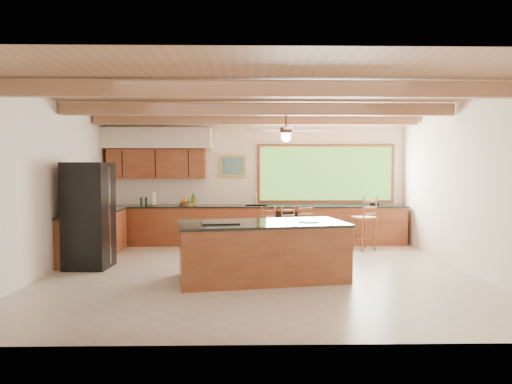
{
  "coord_description": "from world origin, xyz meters",
  "views": [
    {
      "loc": [
        -0.2,
        -7.79,
        1.8
      ],
      "look_at": [
        -0.04,
        0.8,
        1.35
      ],
      "focal_mm": 32.0,
      "sensor_mm": 36.0,
      "label": 1
    }
  ],
  "objects": [
    {
      "name": "ground",
      "position": [
        0.0,
        0.0,
        0.0
      ],
      "size": [
        7.2,
        7.2,
        0.0
      ],
      "primitive_type": "plane",
      "color": "#BCB29C",
      "rests_on": "ground"
    },
    {
      "name": "room_shell",
      "position": [
        -0.17,
        0.65,
        2.21
      ],
      "size": [
        7.27,
        6.54,
        3.02
      ],
      "color": "silver",
      "rests_on": "ground"
    },
    {
      "name": "counter_run",
      "position": [
        -0.82,
        2.52,
        0.46
      ],
      "size": [
        7.12,
        3.1,
        1.23
      ],
      "color": "brown",
      "rests_on": "ground"
    },
    {
      "name": "island",
      "position": [
        0.03,
        -0.49,
        0.46
      ],
      "size": [
        2.83,
        1.69,
        0.95
      ],
      "rotation": [
        0.0,
        0.0,
        0.17
      ],
      "color": "brown",
      "rests_on": "ground"
    },
    {
      "name": "refrigerator",
      "position": [
        -3.05,
        0.4,
        0.95
      ],
      "size": [
        0.78,
        0.76,
        1.9
      ],
      "rotation": [
        0.0,
        0.0,
        -0.06
      ],
      "color": "black",
      "rests_on": "ground"
    },
    {
      "name": "bar_stool_a",
      "position": [
        0.59,
        1.78,
        0.6
      ],
      "size": [
        0.47,
        0.47,
        1.01
      ],
      "rotation": [
        0.0,
        0.0,
        0.37
      ],
      "color": "brown",
      "rests_on": "ground"
    },
    {
      "name": "bar_stool_b",
      "position": [
        0.29,
        1.55,
        0.6
      ],
      "size": [
        0.48,
        0.48,
        1.01
      ],
      "rotation": [
        0.0,
        0.0,
        -0.43
      ],
      "color": "brown",
      "rests_on": "ground"
    },
    {
      "name": "bar_stool_c",
      "position": [
        0.98,
        1.54,
        0.63
      ],
      "size": [
        0.4,
        0.4,
        1.07
      ],
      "rotation": [
        0.0,
        0.0,
        0.04
      ],
      "color": "brown",
      "rests_on": "ground"
    },
    {
      "name": "bar_stool_d",
      "position": [
        2.36,
        2.03,
        0.7
      ],
      "size": [
        0.56,
        0.56,
        1.19
      ],
      "rotation": [
        0.0,
        0.0,
        0.41
      ],
      "color": "brown",
      "rests_on": "ground"
    }
  ]
}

